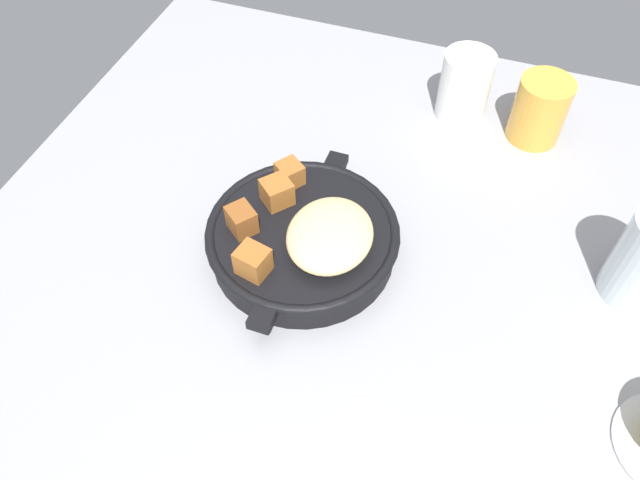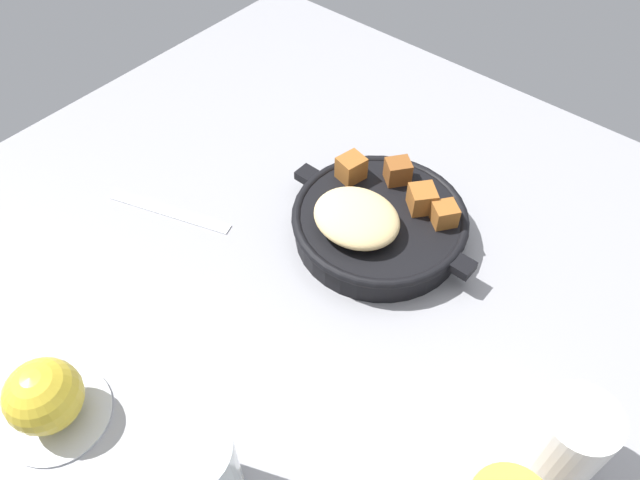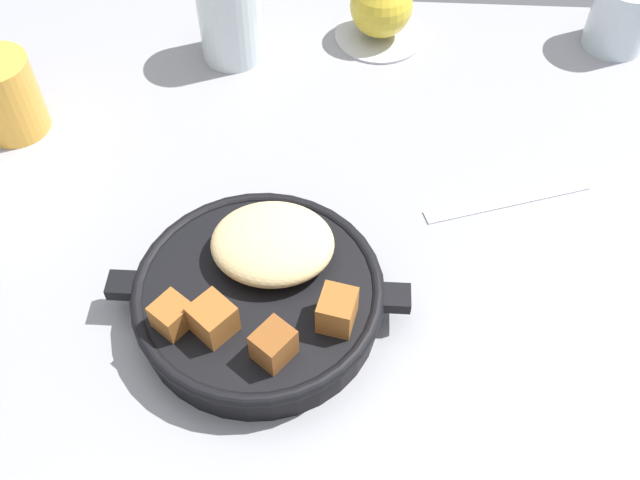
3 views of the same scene
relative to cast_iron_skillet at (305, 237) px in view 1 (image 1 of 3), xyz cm
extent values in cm
cube|color=gray|center=(3.96, 3.86, -4.00)|extent=(96.83, 85.94, 2.40)
cylinder|color=black|center=(-0.13, -0.28, -0.92)|extent=(20.81, 20.81, 3.76)
torus|color=black|center=(-0.13, -0.28, 0.66)|extent=(21.60, 21.60, 1.20)
cube|color=black|center=(11.48, -0.28, 0.40)|extent=(2.64, 2.40, 1.20)
cube|color=black|center=(-11.75, -0.28, 0.40)|extent=(2.64, 2.40, 1.20)
ellipsoid|color=#DBBC7F|center=(0.86, 3.22, 2.66)|extent=(10.64, 9.12, 3.38)
cube|color=#935623|center=(-3.19, -4.45, 2.47)|extent=(4.32, 4.31, 3.01)
cube|color=#935623|center=(-6.55, -4.20, 2.29)|extent=(3.77, 3.80, 2.64)
cube|color=brown|center=(1.87, -6.54, 2.47)|extent=(3.90, 3.97, 3.01)
cube|color=#935623|center=(6.66, -3.14, 2.54)|extent=(3.42, 3.68, 3.15)
cylinder|color=gold|center=(-28.57, 21.72, 1.54)|extent=(6.88, 6.88, 8.68)
cylinder|color=white|center=(-29.75, 11.68, 1.88)|extent=(6.72, 6.72, 9.36)
camera|label=1|loc=(40.20, 15.99, 53.96)|focal=35.03mm
camera|label=2|loc=(-26.44, 42.19, 54.23)|focal=33.69mm
camera|label=3|loc=(7.11, -35.66, 53.45)|focal=42.16mm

